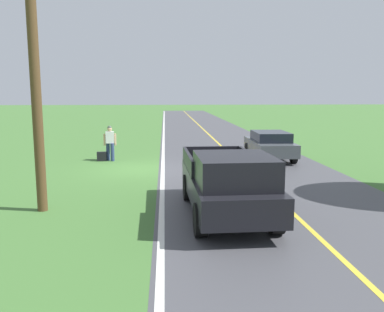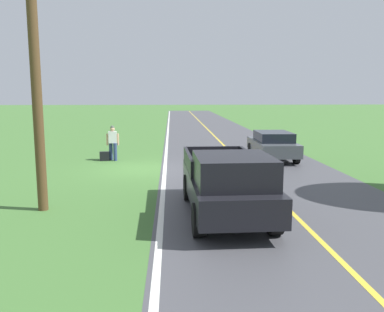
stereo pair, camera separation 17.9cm
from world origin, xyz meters
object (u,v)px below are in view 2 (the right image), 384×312
(suitcase_carried, at_px, (105,156))
(pickup_truck_passing, at_px, (227,182))
(hitchhiker_walking, at_px, (113,141))
(utility_pole_roadside, at_px, (35,65))
(sedan_near_oncoming, at_px, (273,144))

(suitcase_carried, bearing_deg, pickup_truck_passing, 21.47)
(suitcase_carried, bearing_deg, hitchhiker_walking, 100.86)
(hitchhiker_walking, xyz_separation_m, suitcase_carried, (0.41, 0.12, -0.75))
(suitcase_carried, bearing_deg, utility_pole_roadside, -7.99)
(hitchhiker_walking, height_order, utility_pole_roadside, utility_pole_roadside)
(sedan_near_oncoming, bearing_deg, hitchhiker_walking, -0.31)
(pickup_truck_passing, height_order, utility_pole_roadside, utility_pole_roadside)
(pickup_truck_passing, bearing_deg, hitchhiker_walking, -65.37)
(hitchhiker_walking, distance_m, utility_pole_roadside, 9.21)
(sedan_near_oncoming, xyz_separation_m, utility_pole_roadside, (8.82, 8.59, 3.32))
(sedan_near_oncoming, distance_m, utility_pole_roadside, 12.76)
(hitchhiker_walking, relative_size, pickup_truck_passing, 0.32)
(pickup_truck_passing, distance_m, sedan_near_oncoming, 10.22)
(utility_pole_roadside, bearing_deg, pickup_truck_passing, 169.60)
(hitchhiker_walking, distance_m, sedan_near_oncoming, 8.03)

